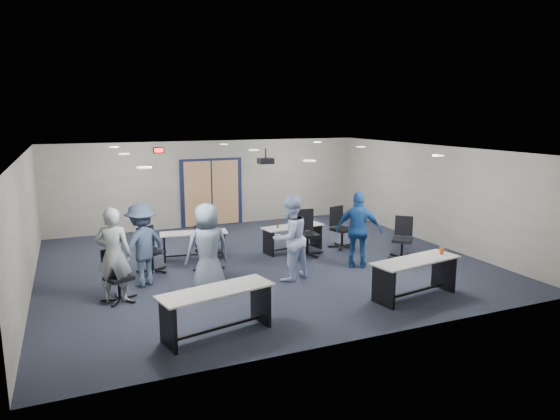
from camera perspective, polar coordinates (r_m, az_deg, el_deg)
name	(u,v)px	position (r m, az deg, el deg)	size (l,w,h in m)	color
floor	(262,263)	(12.09, -2.05, -6.02)	(10.00, 10.00, 0.00)	black
back_wall	(211,183)	(16.00, -7.88, 3.02)	(10.00, 0.04, 2.70)	gray
front_wall	(366,257)	(7.84, 9.80, -5.35)	(10.00, 0.04, 2.70)	gray
left_wall	(25,226)	(11.06, -27.08, -1.64)	(0.04, 9.00, 2.70)	gray
right_wall	(432,194)	(14.31, 16.95, 1.71)	(0.04, 9.00, 2.70)	gray
ceiling	(261,150)	(11.60, -2.14, 6.84)	(10.00, 9.00, 0.04)	silver
double_door	(212,193)	(16.01, -7.82, 1.94)	(2.00, 0.07, 2.20)	black
exit_sign	(159,150)	(15.50, -13.69, 6.65)	(0.32, 0.07, 0.18)	black
ceiling_projector	(266,161)	(12.19, -1.65, 5.65)	(0.35, 0.32, 0.37)	black
ceiling_can_lights	(258,151)	(11.83, -2.58, 6.78)	(6.24, 5.74, 0.02)	white
table_front_left	(217,304)	(8.22, -7.23, -10.59)	(1.98, 1.01, 0.77)	#AFADA5
table_front_right	(416,271)	(10.10, 15.23, -6.76)	(1.95, 0.92, 0.89)	#AFADA5
table_back_left	(194,241)	(12.51, -9.80, -3.46)	(1.69, 0.77, 0.66)	#AFADA5
table_back_right	(293,234)	(12.98, 1.45, -2.72)	(1.71, 0.78, 0.92)	#AFADA5
chair_back_a	(152,250)	(11.61, -14.44, -4.45)	(0.65, 0.65, 1.03)	black
chair_back_b	(209,249)	(11.37, -8.13, -4.45)	(0.67, 0.67, 1.06)	black
chair_back_c	(308,233)	(12.57, 3.18, -2.66)	(0.72, 0.72, 1.15)	black
chair_back_d	(342,228)	(13.35, 7.14, -2.02)	(0.69, 0.69, 1.10)	black
chair_loose_left	(119,276)	(10.01, -17.97, -7.18)	(0.63, 0.63, 1.01)	black
chair_loose_right	(402,238)	(12.62, 13.81, -3.17)	(0.65, 0.65, 1.04)	black
person_gray	(114,255)	(9.91, -18.48, -4.92)	(0.67, 0.44, 1.83)	#90999D
person_plaid	(207,249)	(9.93, -8.29, -4.44)	(0.89, 0.58, 1.83)	slate
person_lightblue	(290,238)	(10.67, 1.16, -3.24)	(0.89, 0.69, 1.83)	#C0D3FF
person_navy	(359,230)	(11.66, 8.98, -2.28)	(1.04, 0.43, 1.78)	#1A4A90
person_back	(142,245)	(10.69, -15.51, -3.87)	(1.12, 0.65, 1.74)	#384A65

